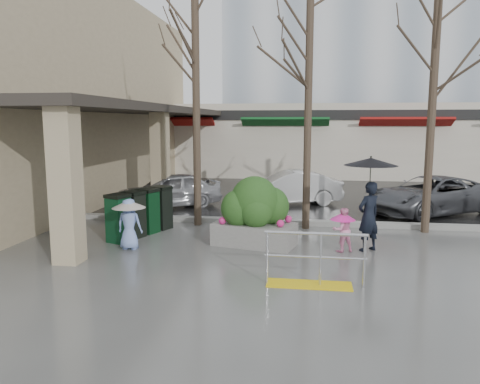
% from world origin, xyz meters
% --- Properties ---
extents(ground, '(120.00, 120.00, 0.00)m').
position_xyz_m(ground, '(0.00, 0.00, 0.00)').
color(ground, '#51514F').
rests_on(ground, ground).
extents(street_asphalt, '(120.00, 36.00, 0.01)m').
position_xyz_m(street_asphalt, '(0.00, 22.00, 0.01)').
color(street_asphalt, black).
rests_on(street_asphalt, ground).
extents(curb, '(120.00, 0.30, 0.15)m').
position_xyz_m(curb, '(0.00, 4.00, 0.07)').
color(curb, gray).
rests_on(curb, ground).
extents(near_building, '(6.00, 18.00, 8.00)m').
position_xyz_m(near_building, '(-9.00, 8.00, 4.00)').
color(near_building, tan).
rests_on(near_building, ground).
extents(canopy_slab, '(2.80, 18.00, 0.25)m').
position_xyz_m(canopy_slab, '(-4.80, 8.00, 3.62)').
color(canopy_slab, '#2D2823').
rests_on(canopy_slab, pillar_front).
extents(pillar_front, '(0.55, 0.55, 3.50)m').
position_xyz_m(pillar_front, '(-3.90, -0.50, 1.75)').
color(pillar_front, tan).
rests_on(pillar_front, ground).
extents(pillar_back, '(0.55, 0.55, 3.50)m').
position_xyz_m(pillar_back, '(-3.90, 6.00, 1.75)').
color(pillar_back, tan).
rests_on(pillar_back, ground).
extents(storefront_row, '(34.00, 6.74, 4.00)m').
position_xyz_m(storefront_row, '(2.00, 17.97, 2.01)').
color(storefront_row, beige).
rests_on(storefront_row, ground).
extents(office_tower, '(18.00, 12.00, 25.00)m').
position_xyz_m(office_tower, '(4.00, 30.00, 12.50)').
color(office_tower, '#8C99A8').
rests_on(office_tower, ground).
extents(handrail, '(1.90, 0.50, 1.03)m').
position_xyz_m(handrail, '(1.36, -1.20, 0.38)').
color(handrail, yellow).
rests_on(handrail, ground).
extents(tree_west, '(3.20, 3.20, 6.80)m').
position_xyz_m(tree_west, '(-2.00, 3.60, 5.08)').
color(tree_west, '#382B21').
rests_on(tree_west, ground).
extents(tree_midwest, '(3.20, 3.20, 7.00)m').
position_xyz_m(tree_midwest, '(1.20, 3.60, 5.23)').
color(tree_midwest, '#382B21').
rests_on(tree_midwest, ground).
extents(tree_mideast, '(3.20, 3.20, 6.50)m').
position_xyz_m(tree_mideast, '(4.50, 3.60, 4.86)').
color(tree_mideast, '#382B21').
rests_on(tree_mideast, ground).
extents(woman, '(1.26, 1.26, 2.27)m').
position_xyz_m(woman, '(2.68, 1.41, 1.37)').
color(woman, black).
rests_on(woman, ground).
extents(child_pink, '(0.62, 0.60, 1.05)m').
position_xyz_m(child_pink, '(2.07, 1.26, 0.60)').
color(child_pink, '#F897C3').
rests_on(child_pink, ground).
extents(child_blue, '(0.81, 0.81, 1.24)m').
position_xyz_m(child_blue, '(-3.00, 0.73, 0.76)').
color(child_blue, '#7F9BE2').
rests_on(child_blue, ground).
extents(planter, '(2.16, 1.43, 1.74)m').
position_xyz_m(planter, '(-0.05, 1.55, 0.83)').
color(planter, slate).
rests_on(planter, ground).
extents(news_boxes, '(1.27, 2.24, 1.24)m').
position_xyz_m(news_boxes, '(-3.23, 2.15, 0.62)').
color(news_boxes, '#0E3E21').
rests_on(news_boxes, ground).
extents(car_a, '(3.91, 3.26, 1.26)m').
position_xyz_m(car_a, '(-3.68, 6.24, 0.63)').
color(car_a, '#A7A7AB').
rests_on(car_a, ground).
extents(car_b, '(4.04, 2.30, 1.26)m').
position_xyz_m(car_b, '(0.54, 7.51, 0.63)').
color(car_b, silver).
rests_on(car_b, ground).
extents(car_c, '(4.94, 4.24, 1.26)m').
position_xyz_m(car_c, '(5.28, 6.36, 0.63)').
color(car_c, '#525459').
rests_on(car_c, ground).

